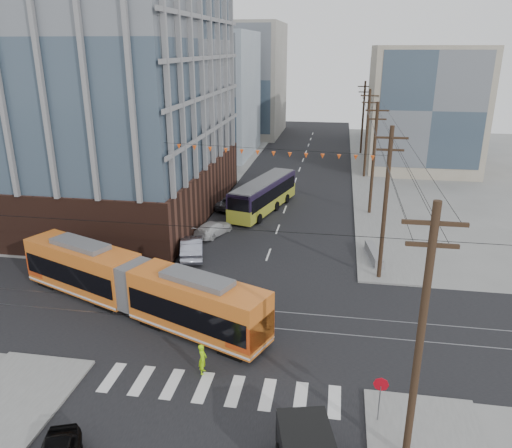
{
  "coord_description": "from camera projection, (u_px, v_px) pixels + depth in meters",
  "views": [
    {
      "loc": [
        5.14,
        -22.71,
        15.86
      ],
      "look_at": [
        -0.02,
        8.07,
        4.72
      ],
      "focal_mm": 35.0,
      "sensor_mm": 36.0,
      "label": 1
    }
  ],
  "objects": [
    {
      "name": "jersey_barrier",
      "position": [
        374.0,
        255.0,
        39.13
      ],
      "size": [
        1.56,
        4.34,
        0.85
      ],
      "primitive_type": "cube",
      "rotation": [
        0.0,
        0.0,
        0.15
      ],
      "color": "slate",
      "rests_on": "ground"
    },
    {
      "name": "ground",
      "position": [
        232.0,
        354.0,
        27.23
      ],
      "size": [
        160.0,
        160.0,
        0.0
      ],
      "primitive_type": "plane",
      "color": "slate"
    },
    {
      "name": "bg_bldg_ne_near",
      "position": [
        423.0,
        109.0,
        66.63
      ],
      "size": [
        14.0,
        14.0,
        16.0
      ],
      "primitive_type": "cube",
      "color": "gray",
      "rests_on": "ground"
    },
    {
      "name": "bg_bldg_nw_near",
      "position": [
        193.0,
        95.0,
        75.15
      ],
      "size": [
        18.0,
        16.0,
        18.0
      ],
      "primitive_type": "cube",
      "color": "#8C99A5",
      "rests_on": "ground"
    },
    {
      "name": "bg_bldg_ne_far",
      "position": [
        418.0,
        101.0,
        85.23
      ],
      "size": [
        16.0,
        16.0,
        14.0
      ],
      "primitive_type": "cube",
      "color": "#8C99A5",
      "rests_on": "ground"
    },
    {
      "name": "parked_car_silver",
      "position": [
        192.0,
        247.0,
        39.65
      ],
      "size": [
        2.92,
        5.13,
        1.6
      ],
      "primitive_type": "imported",
      "rotation": [
        0.0,
        0.0,
        3.41
      ],
      "color": "gray",
      "rests_on": "ground"
    },
    {
      "name": "office_building",
      "position": [
        53.0,
        64.0,
        47.21
      ],
      "size": [
        30.0,
        25.0,
        28.6
      ],
      "primitive_type": "cube",
      "color": "#381E16",
      "rests_on": "ground"
    },
    {
      "name": "streetcar",
      "position": [
        136.0,
        286.0,
        31.06
      ],
      "size": [
        18.1,
        9.54,
        3.57
      ],
      "primitive_type": null,
      "rotation": [
        0.0,
        0.0,
        -0.4
      ],
      "color": "orange",
      "rests_on": "ground"
    },
    {
      "name": "utility_pole_near",
      "position": [
        420.0,
        343.0,
        18.48
      ],
      "size": [
        0.3,
        0.3,
        11.0
      ],
      "primitive_type": "cylinder",
      "color": "black",
      "rests_on": "ground"
    },
    {
      "name": "stop_sign",
      "position": [
        379.0,
        402.0,
        21.92
      ],
      "size": [
        0.72,
        0.72,
        2.21
      ],
      "primitive_type": null,
      "rotation": [
        0.0,
        0.0,
        -0.07
      ],
      "color": "#AE0613",
      "rests_on": "ground"
    },
    {
      "name": "parked_car_grey",
      "position": [
        232.0,
        202.0,
        51.59
      ],
      "size": [
        2.92,
        5.09,
        1.34
      ],
      "primitive_type": "imported",
      "rotation": [
        0.0,
        0.0,
        2.99
      ],
      "color": "#4B4D53",
      "rests_on": "ground"
    },
    {
      "name": "pedestrian",
      "position": [
        203.0,
        359.0,
        25.4
      ],
      "size": [
        0.45,
        0.64,
        1.67
      ],
      "primitive_type": "imported",
      "rotation": [
        0.0,
        0.0,
        1.66
      ],
      "color": "#9FEB0A",
      "rests_on": "ground"
    },
    {
      "name": "bg_bldg_nw_far",
      "position": [
        239.0,
        80.0,
        92.92
      ],
      "size": [
        16.0,
        18.0,
        20.0
      ],
      "primitive_type": "cube",
      "color": "gray",
      "rests_on": "ground"
    },
    {
      "name": "city_bus",
      "position": [
        264.0,
        195.0,
        50.53
      ],
      "size": [
        5.43,
        11.86,
        3.29
      ],
      "primitive_type": null,
      "rotation": [
        0.0,
        0.0,
        -0.26
      ],
      "color": "black",
      "rests_on": "ground"
    },
    {
      "name": "utility_pole_far",
      "position": [
        363.0,
        118.0,
        76.07
      ],
      "size": [
        0.3,
        0.3,
        11.0
      ],
      "primitive_type": "cylinder",
      "color": "black",
      "rests_on": "ground"
    },
    {
      "name": "parked_car_white",
      "position": [
        213.0,
        228.0,
        44.21
      ],
      "size": [
        3.2,
        4.64,
        1.25
      ],
      "primitive_type": "imported",
      "rotation": [
        0.0,
        0.0,
        2.77
      ],
      "color": "#BDBDBD",
      "rests_on": "ground"
    }
  ]
}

